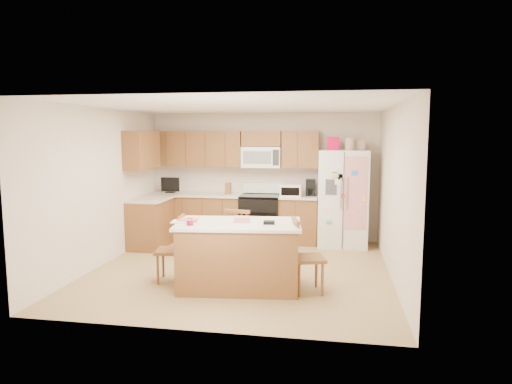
% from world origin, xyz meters
% --- Properties ---
extents(ground, '(4.50, 4.50, 0.00)m').
position_xyz_m(ground, '(0.00, 0.00, 0.00)').
color(ground, '#A3874D').
rests_on(ground, ground).
extents(room_shell, '(4.60, 4.60, 2.52)m').
position_xyz_m(room_shell, '(0.00, 0.00, 1.44)').
color(room_shell, beige).
rests_on(room_shell, ground).
extents(cabinetry, '(3.36, 1.56, 2.15)m').
position_xyz_m(cabinetry, '(-0.98, 1.79, 0.91)').
color(cabinetry, brown).
rests_on(cabinetry, ground).
extents(stove, '(0.76, 0.65, 1.13)m').
position_xyz_m(stove, '(0.00, 1.94, 0.47)').
color(stove, black).
rests_on(stove, ground).
extents(refrigerator, '(0.90, 0.79, 2.04)m').
position_xyz_m(refrigerator, '(1.57, 1.87, 0.92)').
color(refrigerator, white).
rests_on(refrigerator, ground).
extents(island, '(1.79, 1.14, 1.00)m').
position_xyz_m(island, '(0.14, -0.80, 0.46)').
color(island, brown).
rests_on(island, ground).
extents(windsor_chair_left, '(0.44, 0.46, 0.95)m').
position_xyz_m(windsor_chair_left, '(-0.86, -0.68, 0.45)').
color(windsor_chair_left, brown).
rests_on(windsor_chair_left, ground).
extents(windsor_chair_back, '(0.49, 0.47, 0.99)m').
position_xyz_m(windsor_chair_back, '(0.02, -0.10, 0.47)').
color(windsor_chair_back, brown).
rests_on(windsor_chair_back, ground).
extents(windsor_chair_right, '(0.51, 0.52, 1.00)m').
position_xyz_m(windsor_chair_right, '(1.06, -0.83, 0.47)').
color(windsor_chair_right, brown).
rests_on(windsor_chair_right, ground).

